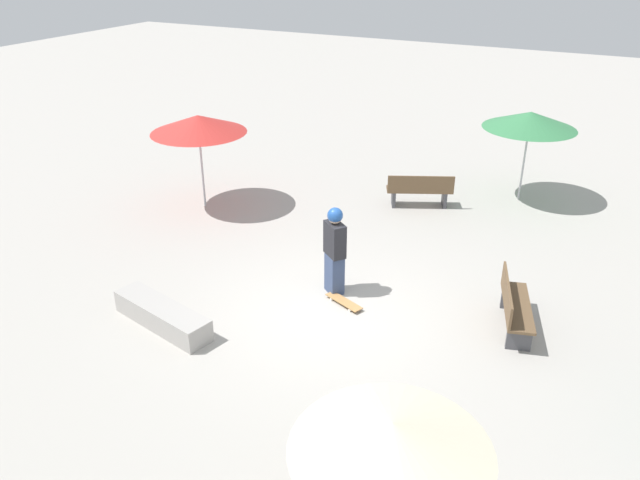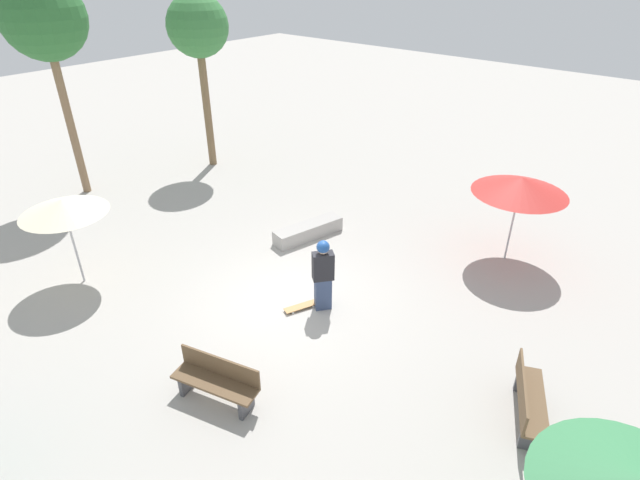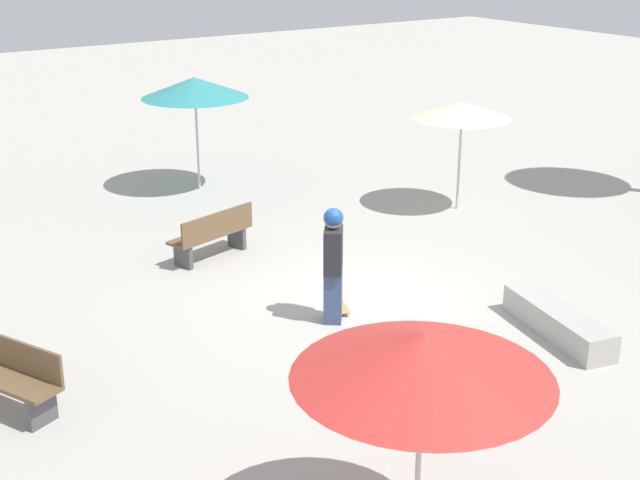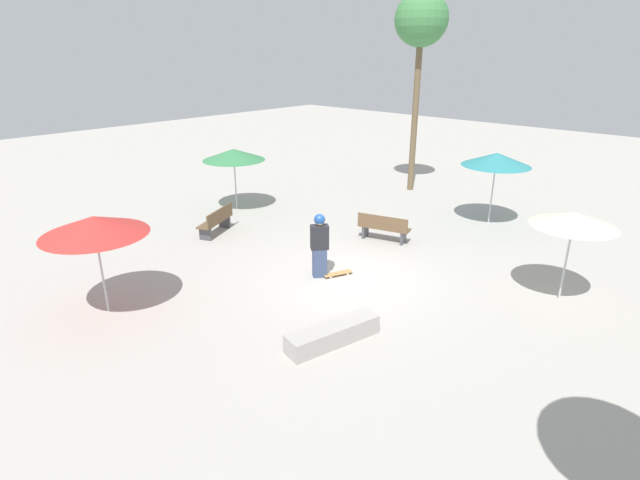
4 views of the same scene
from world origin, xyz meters
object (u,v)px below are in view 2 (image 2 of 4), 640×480
Objects in this scene: shade_umbrella_red at (521,185)px; palm_tree_center_right at (198,29)px; concrete_ledge at (308,231)px; bench_near at (528,400)px; skateboard at (301,306)px; shade_umbrella_cream at (63,207)px; palm_tree_left at (44,20)px; skater_main at (323,273)px; bench_far at (217,381)px.

palm_tree_center_right is at bearing 3.59° from shade_umbrella_red.
palm_tree_center_right reaches higher than concrete_ledge.
palm_tree_center_right is (6.38, -1.80, 4.51)m from concrete_ledge.
skateboard is at bearing -111.81° from bench_near.
bench_near reaches higher than skateboard.
concrete_ledge is at bearing -132.59° from bench_near.
concrete_ledge is 0.97× the size of shade_umbrella_cream.
concrete_ledge is 5.58m from shade_umbrella_red.
shade_umbrella_cream is (2.72, 5.12, 1.80)m from concrete_ledge.
palm_tree_left is at bearing -67.83° from skateboard.
shade_umbrella_red is at bearing 174.67° from skateboard.
palm_tree_left is at bearing 17.99° from concrete_ledge.
skater_main is at bearing 63.85° from shade_umbrella_red.
concrete_ledge is 9.48m from palm_tree_left.
shade_umbrella_red is at bearing -120.04° from bench_far.
bench_far is 0.29× the size of palm_tree_center_right.
shade_umbrella_red is at bearing -168.25° from skater_main.
skater_main is 5.29m from shade_umbrella_red.
palm_tree_center_right is (13.33, -4.06, 4.28)m from bench_near.
concrete_ledge is at bearing -94.51° from skater_main.
bench_near is at bearing 126.52° from skater_main.
skater_main is 0.75× the size of shade_umbrella_red.
concrete_ledge is 1.28× the size of bench_near.
shade_umbrella_cream is at bearing 46.04° from shade_umbrella_red.
skateboard is at bearing 62.42° from shade_umbrella_red.
concrete_ledge is 8.02m from palm_tree_center_right.
bench_far is at bearing -78.82° from bench_near.
concrete_ledge is at bearing -117.98° from shade_umbrella_cream.
skateboard is 3.21m from concrete_ledge.
palm_tree_left is (12.26, 4.97, 3.18)m from shade_umbrella_red.
bench_far is at bearing 164.32° from palm_tree_left.
bench_near and bench_far have the same top height.
bench_near is at bearing 115.05° from skateboard.
shade_umbrella_cream is at bearing -98.09° from bench_near.
skater_main is at bearing 137.59° from concrete_ledge.
palm_tree_center_right is (9.02, -7.17, 4.28)m from bench_far.
skateboard is 5.76m from shade_umbrella_cream.
bench_near is at bearing 116.07° from shade_umbrella_red.
skater_main is 0.79× the size of shade_umbrella_cream.
palm_tree_left is at bearing 22.08° from shade_umbrella_red.
skateboard is at bearing 128.96° from concrete_ledge.
skateboard is 2.96m from bench_far.
bench_near is 10.20m from shade_umbrella_cream.
shade_umbrella_red is at bearing -178.53° from bench_near.
skateboard is 0.39× the size of concrete_ledge.
skater_main is at bearing 155.67° from palm_tree_center_right.
shade_umbrella_cream is (9.67, 2.87, 1.58)m from bench_near.
concrete_ledge is at bearing 164.23° from palm_tree_center_right.
palm_tree_center_right is at bearing -54.31° from bench_far.
shade_umbrella_red is 11.34m from palm_tree_center_right.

